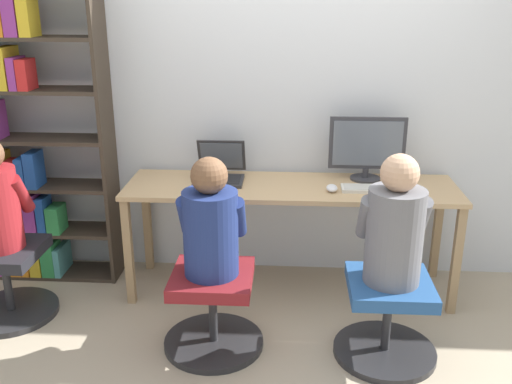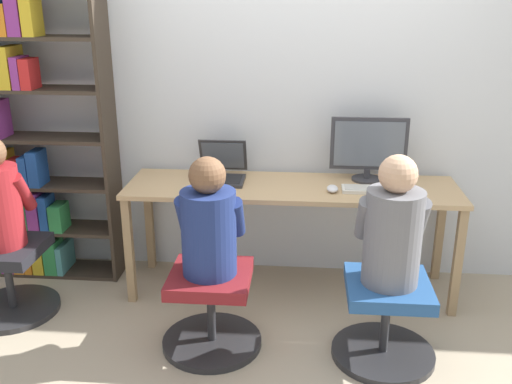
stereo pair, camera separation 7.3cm
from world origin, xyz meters
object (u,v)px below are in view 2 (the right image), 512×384
at_px(desktop_monitor, 369,149).
at_px(person_at_monitor, 393,228).
at_px(keyboard, 374,189).
at_px(office_chair_right, 211,308).
at_px(office_chair_side, 9,278).
at_px(office_chair_left, 386,318).
at_px(person_at_laptop, 209,224).
at_px(bookshelf, 23,144).
at_px(laptop, 221,172).

xyz_separation_m(desktop_monitor, person_at_monitor, (0.05, -0.85, -0.18)).
xyz_separation_m(keyboard, office_chair_right, (-0.92, -0.61, -0.51)).
distance_m(desktop_monitor, person_at_monitor, 0.87).
height_order(keyboard, office_chair_right, keyboard).
xyz_separation_m(desktop_monitor, office_chair_side, (-2.19, -0.58, -0.71)).
bearing_deg(person_at_monitor, office_chair_right, 178.64).
xyz_separation_m(office_chair_left, office_chair_side, (-2.24, 0.27, 0.00)).
relative_size(office_chair_left, person_at_laptop, 0.86).
xyz_separation_m(bookshelf, office_chair_side, (0.07, -0.53, -0.70)).
xyz_separation_m(person_at_monitor, bookshelf, (-2.31, 0.80, 0.18)).
xyz_separation_m(laptop, office_chair_right, (0.04, -0.77, -0.55)).
bearing_deg(bookshelf, office_chair_right, -29.77).
distance_m(laptop, office_chair_left, 1.39).
bearing_deg(office_chair_side, bookshelf, 97.73).
relative_size(person_at_monitor, bookshelf, 0.35).
relative_size(office_chair_left, office_chair_right, 1.00).
bearing_deg(bookshelf, office_chair_side, -82.27).
xyz_separation_m(office_chair_left, office_chair_right, (-0.95, 0.03, 0.00)).
distance_m(office_chair_left, bookshelf, 2.54).
xyz_separation_m(laptop, keyboard, (0.96, -0.16, -0.04)).
bearing_deg(laptop, keyboard, -9.38).
height_order(keyboard, bookshelf, bookshelf).
height_order(office_chair_right, bookshelf, bookshelf).
xyz_separation_m(office_chair_left, person_at_laptop, (-0.95, 0.03, 0.50)).
bearing_deg(office_chair_right, person_at_monitor, -1.36).
bearing_deg(laptop, office_chair_side, -157.16).
bearing_deg(laptop, office_chair_left, -38.82).
bearing_deg(bookshelf, laptop, -0.38).
xyz_separation_m(desktop_monitor, person_at_laptop, (-0.90, -0.83, -0.20)).
height_order(person_at_laptop, office_chair_side, person_at_laptop).
bearing_deg(office_chair_side, office_chair_right, -10.80).
bearing_deg(keyboard, office_chair_side, -170.62).
relative_size(desktop_monitor, person_at_monitor, 0.71).
distance_m(keyboard, office_chair_left, 0.82).
bearing_deg(person_at_monitor, office_chair_left, -90.00).
relative_size(person_at_monitor, person_at_laptop, 1.06).
xyz_separation_m(desktop_monitor, keyboard, (0.02, -0.22, -0.20)).
distance_m(office_chair_left, office_chair_side, 2.25).
height_order(laptop, bookshelf, bookshelf).
xyz_separation_m(laptop, person_at_monitor, (0.99, -0.79, -0.03)).
height_order(person_at_monitor, person_at_laptop, person_at_monitor).
height_order(office_chair_left, person_at_monitor, person_at_monitor).
height_order(keyboard, person_at_monitor, person_at_monitor).
bearing_deg(office_chair_left, person_at_laptop, 178.06).
height_order(office_chair_left, person_at_laptop, person_at_laptop).
relative_size(office_chair_right, person_at_laptop, 0.86).
bearing_deg(office_chair_left, office_chair_right, 178.34).
relative_size(person_at_laptop, bookshelf, 0.33).
distance_m(office_chair_right, bookshelf, 1.72).
distance_m(keyboard, person_at_monitor, 0.63).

